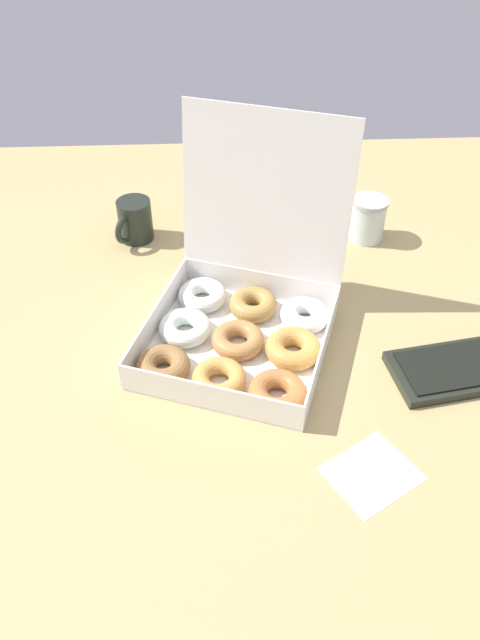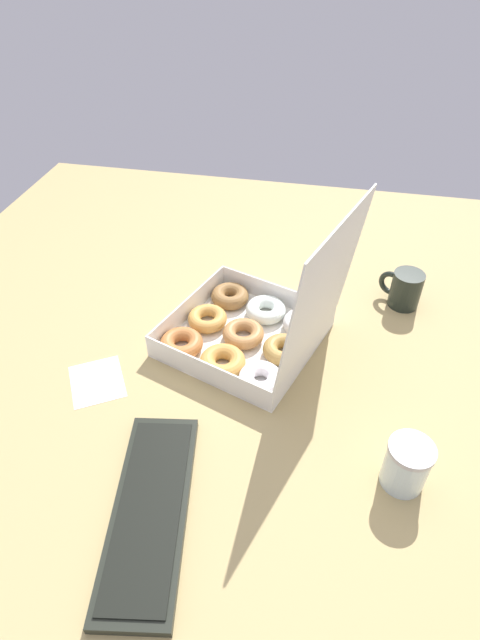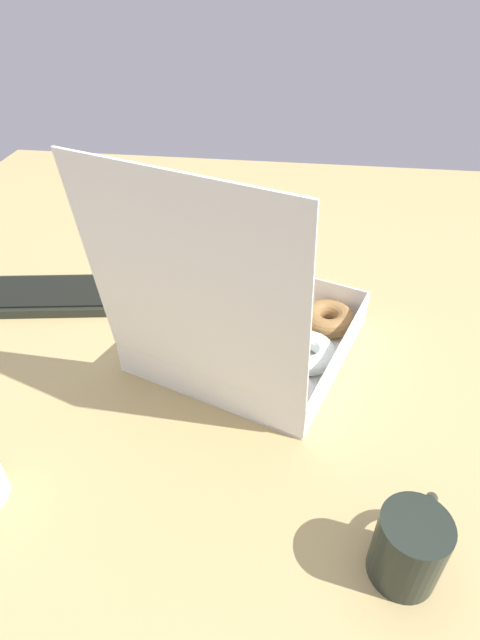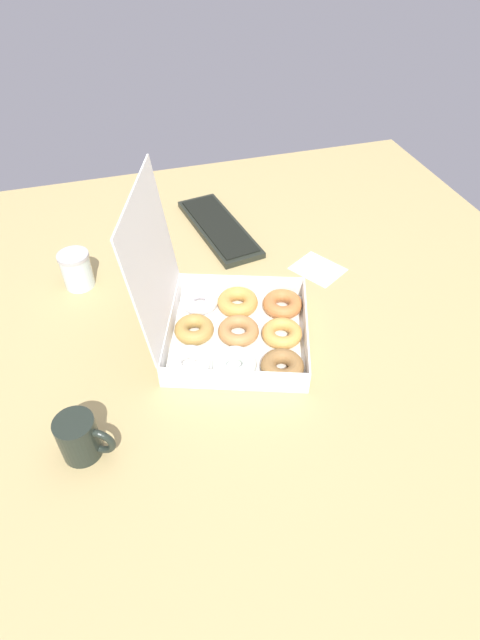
# 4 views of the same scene
# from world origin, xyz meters

# --- Properties ---
(ground_plane) EXTENTS (1.80, 1.80, 0.02)m
(ground_plane) POSITION_xyz_m (0.00, 0.00, -0.01)
(ground_plane) COLOR tan
(donut_box) EXTENTS (0.43, 0.46, 0.39)m
(donut_box) POSITION_xyz_m (-0.02, 0.05, 0.04)
(donut_box) COLOR white
(donut_box) RESTS_ON ground_plane
(keyboard) EXTENTS (0.40, 0.19, 0.02)m
(keyboard) POSITION_xyz_m (0.45, -0.05, 0.01)
(keyboard) COLOR black
(keyboard) RESTS_ON ground_plane
(coffee_mug) EXTENTS (0.08, 0.11, 0.10)m
(coffee_mug) POSITION_xyz_m (-0.24, 0.41, 0.05)
(coffee_mug) COLOR black
(coffee_mug) RESTS_ON ground_plane
(glass_jar) EXTENTS (0.08, 0.08, 0.10)m
(glass_jar) POSITION_xyz_m (0.29, 0.39, 0.05)
(glass_jar) COLOR silver
(glass_jar) RESTS_ON ground_plane
(paper_napkin) EXTENTS (0.17, 0.16, 0.00)m
(paper_napkin) POSITION_xyz_m (0.17, -0.27, 0.00)
(paper_napkin) COLOR white
(paper_napkin) RESTS_ON ground_plane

